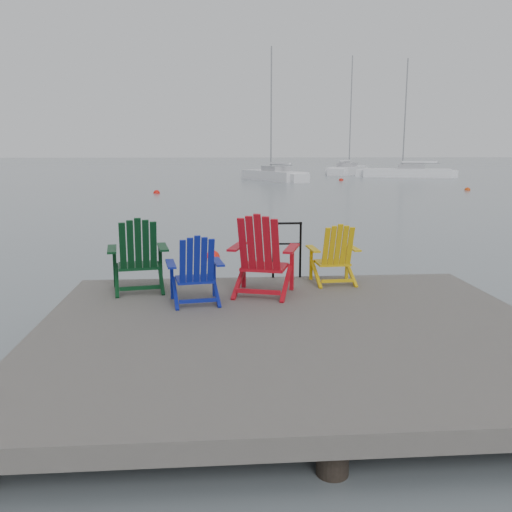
{
  "coord_description": "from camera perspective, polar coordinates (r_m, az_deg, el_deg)",
  "views": [
    {
      "loc": [
        -0.9,
        -6.02,
        2.51
      ],
      "look_at": [
        -0.24,
        2.49,
        0.85
      ],
      "focal_mm": 38.0,
      "sensor_mm": 36.0,
      "label": 1
    }
  ],
  "objects": [
    {
      "name": "handrail",
      "position": [
        8.67,
        3.27,
        1.24
      ],
      "size": [
        0.48,
        0.04,
        0.9
      ],
      "color": "black",
      "rests_on": "dock"
    },
    {
      "name": "sailboat_mid",
      "position": [
        61.34,
        9.64,
        8.86
      ],
      "size": [
        6.5,
        9.43,
        12.82
      ],
      "rotation": [
        0.0,
        0.0,
        -0.48
      ],
      "color": "white",
      "rests_on": "ground"
    },
    {
      "name": "buoy_b",
      "position": [
        33.19,
        -10.42,
        6.51
      ],
      "size": [
        0.4,
        0.4,
        0.4
      ],
      "primitive_type": "sphere",
      "color": "red",
      "rests_on": "ground"
    },
    {
      "name": "ground",
      "position": [
        6.59,
        3.86,
        -11.44
      ],
      "size": [
        400.0,
        400.0,
        0.0
      ],
      "primitive_type": "plane",
      "color": "slate",
      "rests_on": "ground"
    },
    {
      "name": "dock",
      "position": [
        6.46,
        3.9,
        -8.59
      ],
      "size": [
        6.0,
        5.0,
        1.4
      ],
      "color": "#2E2B29",
      "rests_on": "ground"
    },
    {
      "name": "chair_yellow",
      "position": [
        8.35,
        8.27,
        0.24
      ],
      "size": [
        0.77,
        0.71,
        0.93
      ],
      "rotation": [
        0.0,
        0.0,
        0.05
      ],
      "color": "gold",
      "rests_on": "dock"
    },
    {
      "name": "chair_blue",
      "position": [
        7.22,
        -6.39,
        -1.39
      ],
      "size": [
        0.82,
        0.77,
        0.93
      ],
      "rotation": [
        0.0,
        0.0,
        0.15
      ],
      "color": "navy",
      "rests_on": "dock"
    },
    {
      "name": "buoy_d",
      "position": [
        47.35,
        8.95,
        7.86
      ],
      "size": [
        0.4,
        0.4,
        0.4
      ],
      "primitive_type": "sphere",
      "color": "red",
      "rests_on": "ground"
    },
    {
      "name": "chair_red",
      "position": [
        7.58,
        0.67,
        0.14
      ],
      "size": [
        1.08,
        1.03,
        1.16
      ],
      "rotation": [
        0.0,
        0.0,
        -0.29
      ],
      "color": "#B20D19",
      "rests_on": "dock"
    },
    {
      "name": "chair_green",
      "position": [
        7.98,
        -12.3,
        0.14
      ],
      "size": [
        0.95,
        0.9,
        1.07
      ],
      "rotation": [
        0.0,
        0.0,
        0.17
      ],
      "color": "black",
      "rests_on": "dock"
    },
    {
      "name": "sailboat_far",
      "position": [
        54.86,
        15.6,
        8.38
      ],
      "size": [
        8.39,
        4.54,
        11.27
      ],
      "rotation": [
        0.0,
        0.0,
        1.25
      ],
      "color": "white",
      "rests_on": "ground"
    },
    {
      "name": "sailboat_near",
      "position": [
        47.41,
        1.84,
        8.42
      ],
      "size": [
        5.17,
        8.43,
        11.4
      ],
      "rotation": [
        0.0,
        0.0,
        0.4
      ],
      "color": "white",
      "rests_on": "ground"
    },
    {
      "name": "buoy_a",
      "position": [
        13.04,
        -4.57,
        -0.12
      ],
      "size": [
        0.34,
        0.34,
        0.34
      ],
      "primitive_type": "sphere",
      "color": "red",
      "rests_on": "ground"
    },
    {
      "name": "buoy_c",
      "position": [
        37.71,
        21.36,
        6.46
      ],
      "size": [
        0.38,
        0.38,
        0.38
      ],
      "primitive_type": "sphere",
      "color": "#CE3E0C",
      "rests_on": "ground"
    }
  ]
}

